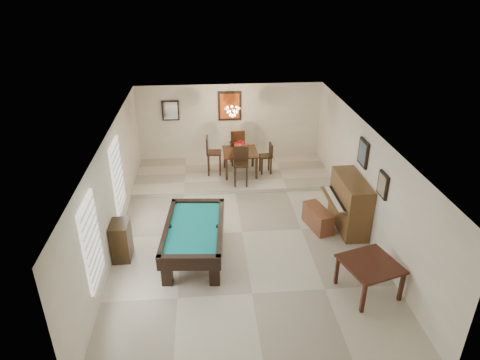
{
  "coord_description": "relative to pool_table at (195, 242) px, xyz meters",
  "views": [
    {
      "loc": [
        -0.82,
        -8.9,
        5.91
      ],
      "look_at": [
        0.0,
        0.6,
        1.15
      ],
      "focal_mm": 32.0,
      "sensor_mm": 36.0,
      "label": 1
    }
  ],
  "objects": [
    {
      "name": "wall_front",
      "position": [
        1.15,
        -3.61,
        0.91
      ],
      "size": [
        6.0,
        0.04,
        2.6
      ],
      "primitive_type": "cube",
      "color": "silver",
      "rests_on": "ground_plane"
    },
    {
      "name": "window_left_rear",
      "position": [
        -1.82,
        1.49,
        1.01
      ],
      "size": [
        0.06,
        1.0,
        1.7
      ],
      "primitive_type": "cube",
      "color": "white",
      "rests_on": "wall_left"
    },
    {
      "name": "ground_plane",
      "position": [
        1.15,
        0.89,
        -0.4
      ],
      "size": [
        6.0,
        9.0,
        0.02
      ],
      "primitive_type": "cube",
      "color": "beige"
    },
    {
      "name": "dining_chair_west",
      "position": [
        0.58,
        4.09,
        0.33
      ],
      "size": [
        0.47,
        0.47,
        1.21
      ],
      "primitive_type": null,
      "rotation": [
        0.0,
        0.0,
        1.52
      ],
      "color": "black",
      "rests_on": "dining_step"
    },
    {
      "name": "back_painting",
      "position": [
        1.15,
        5.35,
        1.51
      ],
      "size": [
        0.75,
        0.06,
        0.95
      ],
      "primitive_type": "cube",
      "color": "#D84C14",
      "rests_on": "wall_back"
    },
    {
      "name": "upright_piano",
      "position": [
        3.68,
        0.94,
        0.27
      ],
      "size": [
        0.9,
        1.6,
        1.33
      ],
      "primitive_type": null,
      "color": "brown",
      "rests_on": "ground_plane"
    },
    {
      "name": "right_picture_lower",
      "position": [
        4.11,
        -0.11,
        1.31
      ],
      "size": [
        0.06,
        0.45,
        0.55
      ],
      "primitive_type": "cube",
      "color": "gray",
      "rests_on": "wall_right"
    },
    {
      "name": "ceiling",
      "position": [
        1.15,
        0.89,
        2.21
      ],
      "size": [
        6.0,
        9.0,
        0.04
      ],
      "primitive_type": "cube",
      "color": "white",
      "rests_on": "wall_back"
    },
    {
      "name": "chandelier",
      "position": [
        1.15,
        4.09,
        1.81
      ],
      "size": [
        0.44,
        0.44,
        0.6
      ],
      "primitive_type": null,
      "color": "#FFE5B2",
      "rests_on": "ceiling"
    },
    {
      "name": "wall_left",
      "position": [
        -1.85,
        0.89,
        0.91
      ],
      "size": [
        0.04,
        9.0,
        2.6
      ],
      "primitive_type": "cube",
      "color": "silver",
      "rests_on": "ground_plane"
    },
    {
      "name": "dining_table",
      "position": [
        1.38,
        4.05,
        0.16
      ],
      "size": [
        1.05,
        1.05,
        0.86
      ],
      "primitive_type": null,
      "rotation": [
        0.0,
        0.0,
        0.01
      ],
      "color": "black",
      "rests_on": "dining_step"
    },
    {
      "name": "wall_right",
      "position": [
        4.15,
        0.89,
        0.91
      ],
      "size": [
        0.04,
        9.0,
        2.6
      ],
      "primitive_type": "cube",
      "color": "silver",
      "rests_on": "ground_plane"
    },
    {
      "name": "window_left_front",
      "position": [
        -1.82,
        -1.31,
        1.01
      ],
      "size": [
        0.06,
        1.0,
        1.7
      ],
      "primitive_type": "cube",
      "color": "white",
      "rests_on": "wall_left"
    },
    {
      "name": "dining_chair_north",
      "position": [
        1.34,
        4.75,
        0.33
      ],
      "size": [
        0.47,
        0.47,
        1.21
      ],
      "primitive_type": null,
      "rotation": [
        0.0,
        0.0,
        3.2
      ],
      "color": "black",
      "rests_on": "dining_step"
    },
    {
      "name": "pool_table",
      "position": [
        0.0,
        0.0,
        0.0
      ],
      "size": [
        1.46,
        2.45,
        0.79
      ],
      "primitive_type": null,
      "rotation": [
        0.0,
        0.0,
        -0.08
      ],
      "color": "black",
      "rests_on": "ground_plane"
    },
    {
      "name": "dining_step",
      "position": [
        1.15,
        4.14,
        -0.33
      ],
      "size": [
        6.0,
        2.5,
        0.12
      ],
      "primitive_type": "cube",
      "color": "beige",
      "rests_on": "ground_plane"
    },
    {
      "name": "flower_vase",
      "position": [
        1.38,
        4.05,
        0.71
      ],
      "size": [
        0.15,
        0.15,
        0.24
      ],
      "primitive_type": null,
      "rotation": [
        0.0,
        0.0,
        -0.09
      ],
      "color": "red",
      "rests_on": "dining_table"
    },
    {
      "name": "wall_back",
      "position": [
        1.15,
        5.39,
        0.91
      ],
      "size": [
        6.0,
        0.04,
        2.6
      ],
      "primitive_type": "cube",
      "color": "silver",
      "rests_on": "ground_plane"
    },
    {
      "name": "back_mirror",
      "position": [
        -0.75,
        5.35,
        1.41
      ],
      "size": [
        0.55,
        0.06,
        0.65
      ],
      "primitive_type": "cube",
      "color": "white",
      "rests_on": "wall_back"
    },
    {
      "name": "square_table",
      "position": [
        3.47,
        -1.48,
        -0.04
      ],
      "size": [
        1.28,
        1.28,
        0.71
      ],
      "primitive_type": null,
      "rotation": [
        0.0,
        0.0,
        0.29
      ],
      "color": "black",
      "rests_on": "ground_plane"
    },
    {
      "name": "apothecary_chest",
      "position": [
        -1.63,
        0.11,
        0.05
      ],
      "size": [
        0.4,
        0.6,
        0.89
      ],
      "primitive_type": "cube",
      "color": "black",
      "rests_on": "ground_plane"
    },
    {
      "name": "right_picture_upper",
      "position": [
        4.11,
        1.19,
        1.51
      ],
      "size": [
        0.06,
        0.55,
        0.65
      ],
      "primitive_type": "cube",
      "color": "slate",
      "rests_on": "wall_right"
    },
    {
      "name": "dining_chair_east",
      "position": [
        2.17,
        4.01,
        0.21
      ],
      "size": [
        0.38,
        0.38,
        0.96
      ],
      "primitive_type": null,
      "rotation": [
        0.0,
        0.0,
        -1.49
      ],
      "color": "black",
      "rests_on": "dining_step"
    },
    {
      "name": "dining_chair_south",
      "position": [
        1.33,
        3.26,
        0.3
      ],
      "size": [
        0.46,
        0.46,
        1.14
      ],
      "primitive_type": null,
      "rotation": [
        0.0,
        0.0,
        -0.1
      ],
      "color": "black",
      "rests_on": "dining_step"
    },
    {
      "name": "piano_bench",
      "position": [
        3.06,
        0.95,
        -0.12
      ],
      "size": [
        0.61,
        1.04,
        0.54
      ],
      "primitive_type": "cube",
      "rotation": [
        0.0,
        0.0,
        0.25
      ],
      "color": "brown",
      "rests_on": "ground_plane"
    }
  ]
}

